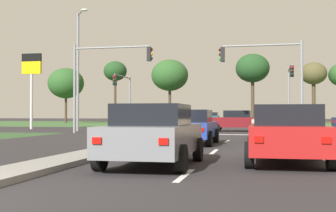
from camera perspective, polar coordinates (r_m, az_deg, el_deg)
ground_plane at (r=35.65m, az=3.68°, el=-3.16°), size 200.00×200.00×0.00m
grass_verge_far_left at (r=67.14m, az=-15.24°, el=-2.15°), size 35.00×35.00×0.01m
median_island_near at (r=17.08m, az=-5.46°, el=-5.18°), size 1.20×22.00×0.14m
median_island_far at (r=60.48m, az=7.06°, el=-2.24°), size 1.20×36.00×0.14m
lane_dash_near at (r=9.40m, az=2.16°, el=-8.93°), size 0.14×2.00×0.01m
lane_dash_second at (r=15.31m, az=5.97°, el=-5.89°), size 0.14×2.00×0.01m
lane_dash_third at (r=21.27m, az=7.63°, el=-4.54°), size 0.14×2.00×0.01m
edge_line_right at (r=17.40m, az=17.78°, el=-5.27°), size 0.14×24.00×0.01m
stop_bar_near at (r=28.32m, az=9.30°, el=-3.68°), size 6.40×0.50×0.01m
crosswalk_bar_near at (r=32.20m, az=-9.03°, el=-3.37°), size 0.70×2.80×0.01m
crosswalk_bar_second at (r=31.81m, az=-7.09°, el=-3.40°), size 0.70×2.80×0.01m
crosswalk_bar_third at (r=31.45m, az=-5.11°, el=-3.43°), size 0.70×2.80×0.01m
crosswalk_bar_fourth at (r=31.14m, az=-3.08°, el=-3.46°), size 0.70×2.80×0.01m
crosswalk_bar_fifth at (r=30.86m, az=-1.01°, el=-3.48°), size 0.70×2.80×0.01m
crosswalk_bar_sixth at (r=30.63m, az=1.09°, el=-3.50°), size 0.70×2.80×0.01m
car_teal_near at (r=69.02m, az=5.79°, el=-1.48°), size 1.99×4.52×1.62m
car_silver_second at (r=50.92m, az=3.51°, el=-1.68°), size 2.08×4.39×1.50m
car_blue_fourth at (r=19.01m, az=3.16°, el=-2.68°), size 1.98×4.23×1.48m
car_grey_fifth at (r=11.09m, az=-1.90°, el=-3.68°), size 2.10×4.17×1.54m
car_red_sixth at (r=11.99m, az=15.08°, el=-3.47°), size 2.08×4.15×1.53m
car_maroon_seventh at (r=34.00m, az=8.74°, el=-1.89°), size 4.39×2.08×1.59m
car_beige_eighth at (r=22.66m, az=13.13°, el=-2.29°), size 2.02×4.54×1.57m
traffic_signal_near_right at (r=28.81m, az=13.16°, el=4.58°), size 5.28×0.32×5.95m
traffic_signal_near_left at (r=30.72m, az=-8.52°, el=4.47°), size 5.70×0.32×6.13m
traffic_signal_far_right at (r=40.30m, az=15.46°, el=2.62°), size 0.32×4.78×5.61m
traffic_signal_far_left at (r=42.01m, az=-5.71°, el=2.01°), size 0.32×4.92×5.11m
street_lamp_second at (r=34.54m, az=-11.50°, el=5.25°), size 1.68×2.12×9.05m
pedestrian_at_median at (r=45.16m, az=5.44°, el=-1.28°), size 0.34×0.34×1.66m
fuel_price_totem at (r=40.67m, az=-17.21°, el=4.00°), size 1.80×0.24×6.64m
treeline_near at (r=69.86m, az=-13.05°, el=2.88°), size 5.51×5.51×8.45m
treeline_second at (r=64.14m, az=-6.83°, el=4.41°), size 3.33×3.33×8.96m
treeline_third at (r=63.80m, az=0.23°, el=3.97°), size 5.33×5.33×9.21m
treeline_fourth at (r=62.15m, az=10.86°, el=4.76°), size 4.65×4.65×9.66m
treeline_fifth at (r=59.96m, az=18.29°, el=3.90°), size 3.36×3.36×8.01m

